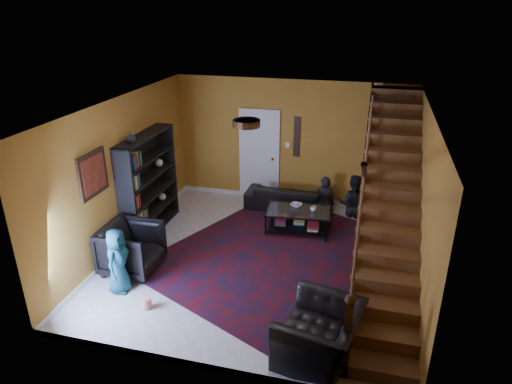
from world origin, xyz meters
TOP-DOWN VIEW (x-y plane):
  - floor at (0.00, 0.00)m, footprint 5.50×5.50m
  - room at (-1.33, 1.33)m, footprint 5.50×5.50m
  - staircase at (2.12, -0.00)m, footprint 0.95×5.02m
  - bookshelf at (-2.40, 0.60)m, footprint 0.35×1.80m
  - door at (-0.70, 2.73)m, footprint 0.82×0.05m
  - framed_picture at (-2.57, -0.90)m, footprint 0.04×0.74m
  - wall_hanging at (0.15, 2.73)m, footprint 0.14×0.03m
  - ceiling_fixture at (0.00, -0.80)m, footprint 0.40×0.40m
  - rug at (0.38, 0.20)m, footprint 5.23×5.50m
  - sofa at (0.07, 2.30)m, footprint 1.88×0.75m
  - armchair_left at (-2.05, -0.87)m, footprint 0.94×0.91m
  - armchair_right at (1.35, -2.15)m, footprint 1.19×1.30m
  - person_adult_a at (0.87, 2.35)m, footprint 0.48×0.33m
  - person_adult_b at (1.50, 2.35)m, footprint 0.72×0.59m
  - person_child at (-1.95, -1.47)m, footprint 0.36×0.55m
  - coffee_table at (0.49, 1.25)m, footprint 1.32×0.84m
  - cup_a at (0.78, 1.29)m, footprint 0.14×0.14m
  - cup_b at (0.41, 1.40)m, footprint 0.10×0.10m
  - bowl at (0.41, 1.42)m, footprint 0.25×0.25m
  - vase at (-2.41, 0.10)m, footprint 0.18×0.18m
  - popcorn_bucket at (-1.32, -1.80)m, footprint 0.19×0.19m

SIDE VIEW (x-z plane):
  - floor at x=0.00m, z-range 0.00..0.00m
  - rug at x=0.38m, z-range 0.00..0.02m
  - room at x=-1.33m, z-range -2.70..2.80m
  - popcorn_bucket at x=-1.32m, z-range 0.02..0.19m
  - person_adult_a at x=0.87m, z-range -0.45..0.83m
  - person_adult_b at x=1.50m, z-range -0.45..0.92m
  - sofa at x=0.07m, z-range 0.00..0.55m
  - coffee_table at x=0.49m, z-range 0.04..0.52m
  - armchair_right at x=1.35m, z-range 0.00..0.73m
  - armchair_left at x=-2.05m, z-range 0.00..0.85m
  - bowl at x=0.41m, z-range 0.48..0.54m
  - cup_b at x=0.41m, z-range 0.48..0.57m
  - cup_a at x=0.78m, z-range 0.48..0.58m
  - person_child at x=-1.95m, z-range 0.00..1.10m
  - bookshelf at x=-2.40m, z-range -0.04..1.96m
  - door at x=-0.70m, z-range 0.00..2.05m
  - staircase at x=2.12m, z-range -0.19..2.99m
  - wall_hanging at x=0.15m, z-range 1.10..2.00m
  - framed_picture at x=-2.57m, z-range 1.38..2.12m
  - vase at x=-2.41m, z-range 2.00..2.19m
  - ceiling_fixture at x=0.00m, z-range 2.69..2.79m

